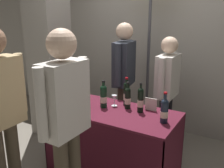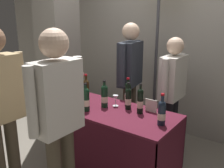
% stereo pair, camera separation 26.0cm
% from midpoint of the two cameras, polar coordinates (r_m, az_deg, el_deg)
% --- Properties ---
extents(back_partition, '(7.87, 0.12, 3.09)m').
position_cam_midpoint_polar(back_partition, '(3.96, 9.81, 11.64)').
color(back_partition, '#9E998E').
rests_on(back_partition, ground_plane).
extents(concrete_pillar, '(0.48, 0.48, 3.33)m').
position_cam_midpoint_polar(concrete_pillar, '(3.83, -16.60, 12.86)').
color(concrete_pillar, gray).
rests_on(concrete_pillar, ground_plane).
extents(tasting_table, '(1.44, 0.68, 0.79)m').
position_cam_midpoint_polar(tasting_table, '(2.86, -2.65, -10.81)').
color(tasting_table, '#4C1423').
rests_on(tasting_table, ground_plane).
extents(featured_wine_bottle, '(0.08, 0.08, 0.35)m').
position_cam_midpoint_polar(featured_wine_bottle, '(2.81, -10.00, -2.51)').
color(featured_wine_bottle, '#192333').
rests_on(featured_wine_bottle, tasting_table).
extents(display_bottle_0, '(0.07, 0.07, 0.33)m').
position_cam_midpoint_polar(display_bottle_0, '(2.66, 3.79, -3.67)').
color(display_bottle_0, black).
rests_on(display_bottle_0, tasting_table).
extents(display_bottle_1, '(0.07, 0.07, 0.31)m').
position_cam_midpoint_polar(display_bottle_1, '(3.02, -12.81, -1.77)').
color(display_bottle_1, '#192333').
rests_on(display_bottle_1, tasting_table).
extents(display_bottle_2, '(0.07, 0.07, 0.31)m').
position_cam_midpoint_polar(display_bottle_2, '(2.76, 0.94, -3.15)').
color(display_bottle_2, black).
rests_on(display_bottle_2, tasting_table).
extents(display_bottle_3, '(0.07, 0.07, 0.33)m').
position_cam_midpoint_polar(display_bottle_3, '(2.85, 0.73, -2.19)').
color(display_bottle_3, black).
rests_on(display_bottle_3, tasting_table).
extents(display_bottle_4, '(0.07, 0.07, 0.35)m').
position_cam_midpoint_polar(display_bottle_4, '(2.91, -8.98, -1.87)').
color(display_bottle_4, '#38230F').
rests_on(display_bottle_4, tasting_table).
extents(display_bottle_5, '(0.08, 0.08, 0.31)m').
position_cam_midpoint_polar(display_bottle_5, '(2.80, -4.62, -2.77)').
color(display_bottle_5, black).
rests_on(display_bottle_5, tasting_table).
extents(display_bottle_6, '(0.08, 0.08, 0.31)m').
position_cam_midpoint_polar(display_bottle_6, '(2.43, 8.95, -6.01)').
color(display_bottle_6, '#192333').
rests_on(display_bottle_6, tasting_table).
extents(display_bottle_7, '(0.08, 0.08, 0.31)m').
position_cam_midpoint_polar(display_bottle_7, '(2.70, -8.77, -3.66)').
color(display_bottle_7, black).
rests_on(display_bottle_7, tasting_table).
extents(wine_glass_near_vendor, '(0.07, 0.07, 0.13)m').
position_cam_midpoint_polar(wine_glass_near_vendor, '(2.85, -2.08, -3.30)').
color(wine_glass_near_vendor, silver).
rests_on(wine_glass_near_vendor, tasting_table).
extents(flower_vase, '(0.10, 0.10, 0.39)m').
position_cam_midpoint_polar(flower_vase, '(3.13, -9.99, -0.99)').
color(flower_vase, silver).
rests_on(flower_vase, tasting_table).
extents(brochure_stand, '(0.14, 0.01, 0.14)m').
position_cam_midpoint_polar(brochure_stand, '(2.73, 6.19, -4.71)').
color(brochure_stand, silver).
rests_on(brochure_stand, tasting_table).
extents(vendor_presenter, '(0.22, 0.60, 1.55)m').
position_cam_midpoint_polar(vendor_presenter, '(3.28, 10.35, -0.27)').
color(vendor_presenter, black).
rests_on(vendor_presenter, ground_plane).
extents(vendor_assistant, '(0.28, 0.60, 1.71)m').
position_cam_midpoint_polar(vendor_assistant, '(3.47, 0.63, 2.72)').
color(vendor_assistant, '#4C4233').
rests_on(vendor_assistant, ground_plane).
extents(taster_foreground_right, '(0.23, 0.58, 1.71)m').
position_cam_midpoint_polar(taster_foreground_right, '(2.09, -14.22, -6.64)').
color(taster_foreground_right, '#4C4233').
rests_on(taster_foreground_right, ground_plane).
extents(taster_foreground_left, '(0.24, 0.57, 1.72)m').
position_cam_midpoint_polar(taster_foreground_left, '(2.43, -27.25, -4.63)').
color(taster_foreground_left, '#4C4233').
rests_on(taster_foreground_left, ground_plane).
extents(booth_signpost, '(0.59, 0.04, 2.19)m').
position_cam_midpoint_polar(booth_signpost, '(3.65, 6.40, 8.26)').
color(booth_signpost, '#47474C').
rests_on(booth_signpost, ground_plane).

